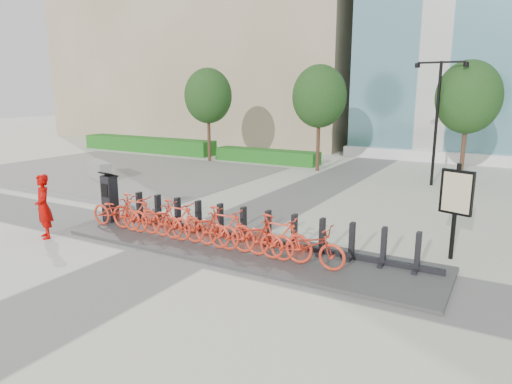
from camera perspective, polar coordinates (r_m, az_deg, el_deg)
The scene contains 24 objects.
ground at distance 11.80m, azimuth -7.90°, elevation -6.55°, with size 120.00×120.00×0.00m, color #BCBBA1.
gravel_patch at distance 23.43m, azimuth -16.97°, elevation 2.52°, with size 14.00×14.00×0.00m, color slate.
curb at distance 20.33m, azimuth -27.41°, elevation 0.41°, with size 14.00×0.25×0.15m, color slate.
hedge_a at distance 30.73m, azimuth -13.41°, elevation 5.80°, with size 10.00×1.40×0.90m, color #215D1A.
hedge_b at distance 25.24m, azimuth 1.33°, elevation 4.53°, with size 6.00×1.20×0.70m, color #215D1A.
tree_0 at distance 25.57m, azimuth -6.01°, elevation 11.85°, with size 2.60×2.60×5.10m.
tree_1 at distance 22.43m, azimuth 7.93°, elevation 11.73°, with size 2.60×2.60×5.10m.
tree_2 at distance 20.89m, azimuth 25.00°, elevation 10.67°, with size 2.60×2.60×5.10m.
streetlamp at distance 20.02m, azimuth 21.74°, elevation 9.61°, with size 2.00×0.20×5.00m.
dock_pad at distance 11.32m, azimuth -1.70°, elevation -7.05°, with size 9.60×2.40×0.08m, color #3F3F3F.
dock_rail_posts at distance 11.53m, azimuth -0.23°, elevation -4.24°, with size 8.02×0.50×0.85m, color black, non-canonical shape.
bike_0 at distance 13.30m, azimuth -17.04°, elevation -2.34°, with size 0.62×1.78×0.94m, color red.
bike_1 at distance 12.79m, azimuth -14.83°, elevation -2.55°, with size 0.49×1.73×1.04m, color red.
bike_2 at distance 12.32m, azimuth -12.41°, elevation -3.24°, with size 0.62×1.78×0.94m, color red.
bike_3 at distance 11.85m, azimuth -9.83°, elevation -3.50°, with size 0.49×1.73×1.04m, color red.
bike_4 at distance 11.43m, azimuth -7.02°, elevation -4.26°, with size 0.62×1.78×0.94m, color red.
bike_5 at distance 11.02m, azimuth -4.01°, elevation -4.56°, with size 0.49×1.73×1.04m, color red.
bike_6 at distance 10.67m, azimuth -0.77°, elevation -5.39°, with size 0.62×1.78×0.94m, color red.
bike_7 at distance 10.32m, azimuth 2.70°, elevation -5.72°, with size 0.49×1.73×1.04m, color red.
bike_8 at distance 10.05m, azimuth 6.38°, elevation -6.60°, with size 0.62×1.78×0.94m, color red.
kiosk at distance 14.01m, azimuth -17.81°, elevation -0.64°, with size 0.48×0.41×1.48m.
worker_red at distance 13.24m, azimuth -25.04°, elevation -1.66°, with size 0.63×0.41×1.72m, color #A70200.
jersey_barrier at distance 21.66m, azimuth -19.01°, elevation 2.64°, with size 2.00×0.55×0.77m, color #999890.
map_sign at distance 11.28m, azimuth 23.76°, elevation -0.52°, with size 0.73×0.33×2.25m.
Camera 1 is at (6.87, -8.80, 3.81)m, focal length 32.00 mm.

